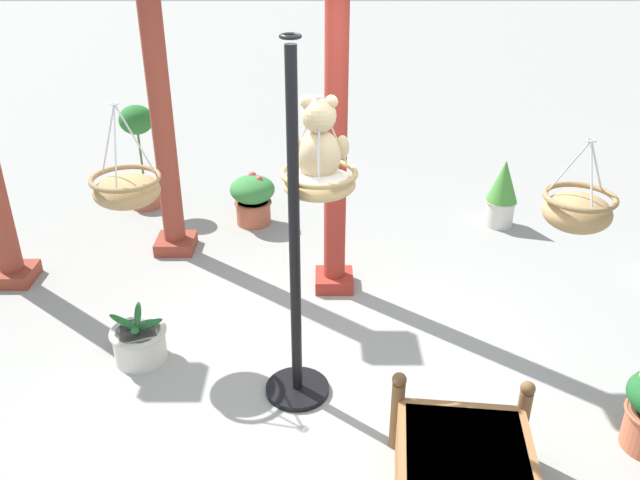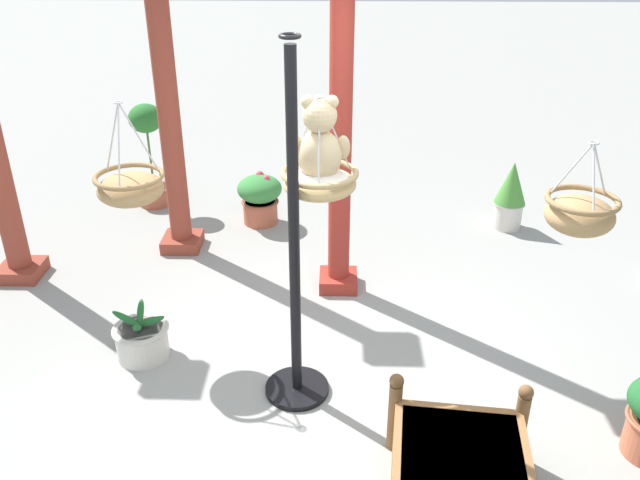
{
  "view_description": "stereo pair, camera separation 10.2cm",
  "coord_description": "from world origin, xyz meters",
  "px_view_note": "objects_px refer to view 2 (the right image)",
  "views": [
    {
      "loc": [
        -0.01,
        -3.54,
        3.03
      ],
      "look_at": [
        -0.0,
        0.12,
        1.14
      ],
      "focal_mm": 36.92,
      "sensor_mm": 36.0,
      "label": 1
    },
    {
      "loc": [
        0.1,
        -3.54,
        3.03
      ],
      "look_at": [
        -0.0,
        0.12,
        1.14
      ],
      "focal_mm": 36.92,
      "sensor_mm": 36.0,
      "label": 2
    }
  ],
  "objects_px": {
    "hanging_basket_left_high": "(130,187)",
    "potted_plant_bushy_green": "(260,197)",
    "greenhouse_pillar_far_back": "(168,105)",
    "potted_plant_flowering_red": "(142,339)",
    "wooden_planter_box": "(459,480)",
    "potted_plant_small_succulent": "(510,195)",
    "greenhouse_pillar_left": "(341,128)",
    "hanging_basket_with_teddy": "(320,181)",
    "hanging_basket_right_low": "(580,213)",
    "potted_plant_broad_leaf": "(150,155)",
    "display_pole_central": "(295,300)",
    "teddy_bear": "(320,144)"
  },
  "relations": [
    {
      "from": "hanging_basket_left_high",
      "to": "potted_plant_bushy_green",
      "type": "bearing_deg",
      "value": 72.31
    },
    {
      "from": "greenhouse_pillar_far_back",
      "to": "potted_plant_flowering_red",
      "type": "relative_size",
      "value": 6.95
    },
    {
      "from": "wooden_planter_box",
      "to": "potted_plant_bushy_green",
      "type": "bearing_deg",
      "value": 112.23
    },
    {
      "from": "wooden_planter_box",
      "to": "potted_plant_small_succulent",
      "type": "relative_size",
      "value": 1.39
    },
    {
      "from": "greenhouse_pillar_left",
      "to": "potted_plant_flowering_red",
      "type": "bearing_deg",
      "value": -144.48
    },
    {
      "from": "hanging_basket_with_teddy",
      "to": "potted_plant_flowering_red",
      "type": "xyz_separation_m",
      "value": [
        -1.32,
        0.11,
        -1.31
      ]
    },
    {
      "from": "potted_plant_bushy_green",
      "to": "hanging_basket_right_low",
      "type": "bearing_deg",
      "value": -48.5
    },
    {
      "from": "hanging_basket_right_low",
      "to": "potted_plant_bushy_green",
      "type": "bearing_deg",
      "value": 131.5
    },
    {
      "from": "potted_plant_broad_leaf",
      "to": "potted_plant_bushy_green",
      "type": "bearing_deg",
      "value": -20.16
    },
    {
      "from": "hanging_basket_left_high",
      "to": "potted_plant_bushy_green",
      "type": "xyz_separation_m",
      "value": [
        0.65,
        2.03,
        -0.96
      ]
    },
    {
      "from": "greenhouse_pillar_left",
      "to": "greenhouse_pillar_far_back",
      "type": "relative_size",
      "value": 1.02
    },
    {
      "from": "greenhouse_pillar_left",
      "to": "wooden_planter_box",
      "type": "distance_m",
      "value": 2.75
    },
    {
      "from": "potted_plant_bushy_green",
      "to": "wooden_planter_box",
      "type": "bearing_deg",
      "value": -67.77
    },
    {
      "from": "hanging_basket_left_high",
      "to": "greenhouse_pillar_far_back",
      "type": "bearing_deg",
      "value": 92.28
    },
    {
      "from": "wooden_planter_box",
      "to": "potted_plant_broad_leaf",
      "type": "bearing_deg",
      "value": 123.61
    },
    {
      "from": "display_pole_central",
      "to": "potted_plant_bushy_green",
      "type": "xyz_separation_m",
      "value": [
        -0.54,
        2.68,
        -0.45
      ]
    },
    {
      "from": "potted_plant_broad_leaf",
      "to": "hanging_basket_right_low",
      "type": "bearing_deg",
      "value": -40.77
    },
    {
      "from": "display_pole_central",
      "to": "hanging_basket_left_high",
      "type": "xyz_separation_m",
      "value": [
        -1.19,
        0.65,
        0.5
      ]
    },
    {
      "from": "hanging_basket_with_teddy",
      "to": "hanging_basket_right_low",
      "type": "distance_m",
      "value": 1.61
    },
    {
      "from": "hanging_basket_with_teddy",
      "to": "teddy_bear",
      "type": "height_order",
      "value": "teddy_bear"
    },
    {
      "from": "greenhouse_pillar_far_back",
      "to": "wooden_planter_box",
      "type": "bearing_deg",
      "value": -54.32
    },
    {
      "from": "potted_plant_bushy_green",
      "to": "potted_plant_small_succulent",
      "type": "relative_size",
      "value": 0.75
    },
    {
      "from": "potted_plant_flowering_red",
      "to": "potted_plant_broad_leaf",
      "type": "relative_size",
      "value": 0.37
    },
    {
      "from": "hanging_basket_with_teddy",
      "to": "greenhouse_pillar_left",
      "type": "bearing_deg",
      "value": 83.49
    },
    {
      "from": "display_pole_central",
      "to": "potted_plant_flowering_red",
      "type": "height_order",
      "value": "display_pole_central"
    },
    {
      "from": "hanging_basket_right_low",
      "to": "greenhouse_pillar_far_back",
      "type": "bearing_deg",
      "value": 146.31
    },
    {
      "from": "hanging_basket_left_high",
      "to": "hanging_basket_right_low",
      "type": "relative_size",
      "value": 1.25
    },
    {
      "from": "greenhouse_pillar_far_back",
      "to": "display_pole_central",
      "type": "bearing_deg",
      "value": -59.24
    },
    {
      "from": "greenhouse_pillar_left",
      "to": "wooden_planter_box",
      "type": "bearing_deg",
      "value": -74.21
    },
    {
      "from": "teddy_bear",
      "to": "hanging_basket_left_high",
      "type": "height_order",
      "value": "teddy_bear"
    },
    {
      "from": "wooden_planter_box",
      "to": "greenhouse_pillar_far_back",
      "type": "bearing_deg",
      "value": 125.68
    },
    {
      "from": "potted_plant_small_succulent",
      "to": "greenhouse_pillar_far_back",
      "type": "bearing_deg",
      "value": -170.62
    },
    {
      "from": "display_pole_central",
      "to": "potted_plant_small_succulent",
      "type": "relative_size",
      "value": 3.36
    },
    {
      "from": "hanging_basket_with_teddy",
      "to": "potted_plant_small_succulent",
      "type": "distance_m",
      "value": 3.23
    },
    {
      "from": "hanging_basket_with_teddy",
      "to": "hanging_basket_right_low",
      "type": "bearing_deg",
      "value": -5.29
    },
    {
      "from": "hanging_basket_right_low",
      "to": "wooden_planter_box",
      "type": "height_order",
      "value": "hanging_basket_right_low"
    },
    {
      "from": "display_pole_central",
      "to": "teddy_bear",
      "type": "distance_m",
      "value": 1.01
    },
    {
      "from": "teddy_bear",
      "to": "potted_plant_bushy_green",
      "type": "xyz_separation_m",
      "value": [
        -0.69,
        2.41,
        -1.41
      ]
    },
    {
      "from": "hanging_basket_left_high",
      "to": "potted_plant_flowering_red",
      "type": "relative_size",
      "value": 1.73
    },
    {
      "from": "teddy_bear",
      "to": "potted_plant_small_succulent",
      "type": "relative_size",
      "value": 0.76
    },
    {
      "from": "hanging_basket_left_high",
      "to": "potted_plant_broad_leaf",
      "type": "xyz_separation_m",
      "value": [
        -0.59,
        2.49,
        -0.67
      ]
    },
    {
      "from": "teddy_bear",
      "to": "hanging_basket_left_high",
      "type": "distance_m",
      "value": 1.46
    },
    {
      "from": "display_pole_central",
      "to": "wooden_planter_box",
      "type": "distance_m",
      "value": 1.45
    },
    {
      "from": "greenhouse_pillar_left",
      "to": "potted_plant_bushy_green",
      "type": "relative_size",
      "value": 5.55
    },
    {
      "from": "potted_plant_flowering_red",
      "to": "teddy_bear",
      "type": "bearing_deg",
      "value": -3.84
    },
    {
      "from": "hanging_basket_right_low",
      "to": "potted_plant_broad_leaf",
      "type": "relative_size",
      "value": 0.51
    },
    {
      "from": "wooden_planter_box",
      "to": "hanging_basket_with_teddy",
      "type": "bearing_deg",
      "value": 123.36
    },
    {
      "from": "display_pole_central",
      "to": "potted_plant_broad_leaf",
      "type": "bearing_deg",
      "value": 119.53
    },
    {
      "from": "potted_plant_bushy_green",
      "to": "potted_plant_small_succulent",
      "type": "bearing_deg",
      "value": -1.03
    },
    {
      "from": "display_pole_central",
      "to": "hanging_basket_with_teddy",
      "type": "height_order",
      "value": "display_pole_central"
    }
  ]
}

